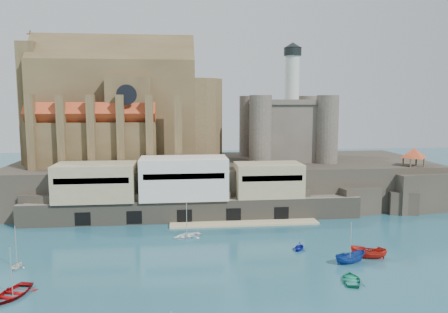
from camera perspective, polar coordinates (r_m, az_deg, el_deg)
name	(u,v)px	position (r m, az deg, el deg)	size (l,w,h in m)	color
ground	(249,255)	(72.04, 3.34, -12.78)	(300.00, 300.00, 0.00)	#1B4B5B
promontory	(222,181)	(108.48, -0.20, -3.22)	(100.00, 36.00, 10.00)	black
quay	(183,191)	(91.69, -5.36, -4.47)	(70.00, 12.00, 13.05)	#656051
church	(124,111)	(109.32, -12.99, 5.76)	(47.00, 25.93, 30.51)	brown
castle_keep	(286,126)	(111.41, 8.07, 3.93)	(21.20, 21.20, 29.30)	#4A433A
rock_outcrop	(412,192)	(108.83, 23.36, -4.27)	(14.50, 10.50, 8.70)	black
pavilion	(414,154)	(107.66, 23.55, 0.29)	(6.40, 6.40, 5.40)	brown
boat_0	(13,296)	(64.32, -25.87, -16.06)	(4.57, 1.33, 6.40)	#940708
boat_2	(350,263)	(71.55, 16.13, -13.21)	(2.01, 2.07, 5.35)	navy
boat_3	(351,281)	(65.06, 16.31, -15.33)	(3.70, 1.07, 5.17)	#127A52
boat_4	(17,268)	(73.66, -25.39, -13.03)	(2.50, 1.53, 2.90)	silver
boat_5	(368,258)	(74.45, 18.30, -12.47)	(2.12, 2.18, 5.65)	red
boat_6	(187,237)	(81.24, -4.88, -10.44)	(3.83, 1.11, 5.37)	white
boat_7	(299,250)	(75.49, 9.78, -11.92)	(2.71, 1.66, 3.14)	#0F189B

